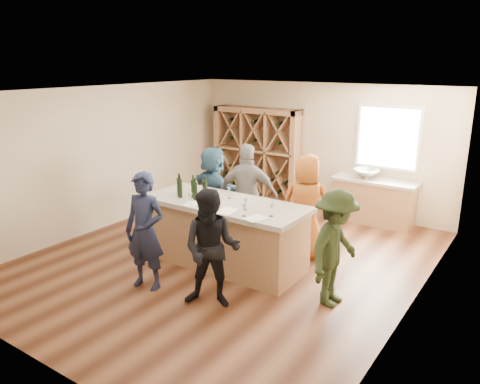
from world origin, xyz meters
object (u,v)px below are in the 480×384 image
Objects in this scene: wine_rack at (257,155)px; wine_bottle_a at (179,187)px; wine_bottle_b at (180,189)px; person_far_mid at (248,195)px; wine_bottle_d at (195,191)px; wine_bottle_e at (205,191)px; tasting_counter_base at (225,235)px; person_far_right at (306,207)px; wine_bottle_c at (193,189)px; person_far_left at (214,190)px; person_near_left at (145,231)px; person_near_right at (212,249)px; person_server at (335,248)px; sink at (366,174)px.

wine_rack is 7.30× the size of wine_bottle_a.
wine_bottle_b is 1.33m from person_far_mid.
wine_bottle_e reaches higher than wine_bottle_d.
person_far_right reaches higher than tasting_counter_base.
wine_rack is 7.36× the size of wine_bottle_c.
wine_bottle_c is at bearing 8.96° from wine_bottle_a.
person_far_left is (-1.06, 1.10, 0.35)m from tasting_counter_base.
tasting_counter_base is 1.07m from wine_bottle_b.
wine_bottle_a is 1.26m from person_near_left.
person_far_right is (1.68, 1.25, -0.34)m from wine_bottle_b.
person_near_right reaches higher than wine_bottle_b.
person_far_right reaches higher than person_server.
wine_bottle_e reaches higher than wine_bottle_a.
person_far_mid is at bearing -61.00° from wine_rack.
wine_bottle_c is (-1.69, -3.50, 0.22)m from sink.
wine_rack reaches higher than wine_bottle_d.
person_far_right is (1.12, 0.08, -0.03)m from person_far_mid.
wine_rack reaches higher than person_server.
tasting_counter_base is 1.57m from person_far_left.
wine_bottle_b is 1.01× the size of wine_bottle_c.
wine_bottle_b reaches higher than tasting_counter_base.
sink is 0.31× the size of person_near_left.
wine_bottle_b is (-1.87, -3.62, 0.22)m from sink.
person_near_right is (0.95, -1.06, -0.41)m from wine_bottle_e.
wine_bottle_a is 1.85m from person_near_right.
wine_bottle_c is 1.67m from person_near_right.
person_far_left is (-0.89, 0.15, -0.08)m from person_far_mid.
tasting_counter_base is 1.57× the size of person_near_right.
person_far_right is at bearing 47.58° from tasting_counter_base.
wine_bottle_c is 1.35m from person_far_left.
wine_rack is 3.51m from person_far_right.
wine_bottle_b is 0.22m from wine_bottle_c.
wine_rack is 2.89m from person_far_mid.
person_far_right is at bearing 163.16° from person_far_mid.
wine_bottle_a is 0.38m from wine_bottle_d.
wine_rack reaches higher than person_far_right.
wine_bottle_e is at bearing 13.26° from wine_bottle_b.
sink is 1.79× the size of wine_bottle_b.
person_far_mid is (-2.18, 1.16, 0.11)m from person_server.
sink is at bearing 64.24° from wine_bottle_c.
person_far_left is at bearing -133.49° from sink.
wine_rack is 3.86m from tasting_counter_base.
tasting_counter_base is at bearing 95.05° from person_near_right.
sink is 0.29× the size of person_far_mid.
wine_bottle_d is at bearing -158.92° from tasting_counter_base.
wine_bottle_d reaches higher than tasting_counter_base.
tasting_counter_base is 1.06m from person_far_mid.
person_near_left is at bearing 122.11° from person_far_left.
wine_bottle_b is 2.13m from person_far_right.
person_near_right is at bearing -96.00° from sink.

